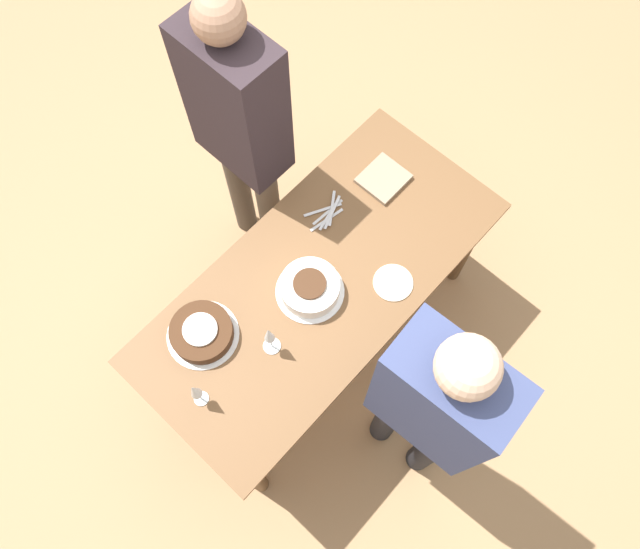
% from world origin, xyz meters
% --- Properties ---
extents(ground_plane, '(12.00, 12.00, 0.00)m').
position_xyz_m(ground_plane, '(0.00, 0.00, 0.00)').
color(ground_plane, '#A87F56').
extents(dining_table, '(1.62, 0.75, 0.77)m').
position_xyz_m(dining_table, '(0.00, 0.00, 0.64)').
color(dining_table, brown).
rests_on(dining_table, ground_plane).
extents(cake_center_white, '(0.28, 0.28, 0.09)m').
position_xyz_m(cake_center_white, '(0.07, 0.01, 0.81)').
color(cake_center_white, white).
rests_on(cake_center_white, dining_table).
extents(cake_front_chocolate, '(0.29, 0.29, 0.08)m').
position_xyz_m(cake_front_chocolate, '(0.49, -0.18, 0.80)').
color(cake_front_chocolate, white).
rests_on(cake_front_chocolate, dining_table).
extents(wine_glass_near, '(0.07, 0.07, 0.21)m').
position_xyz_m(wine_glass_near, '(0.34, 0.05, 0.91)').
color(wine_glass_near, silver).
rests_on(wine_glass_near, dining_table).
extents(wine_glass_far, '(0.06, 0.06, 0.20)m').
position_xyz_m(wine_glass_far, '(0.66, 0.00, 0.90)').
color(wine_glass_far, silver).
rests_on(wine_glass_far, dining_table).
extents(dessert_plate_left, '(0.16, 0.16, 0.01)m').
position_xyz_m(dessert_plate_left, '(-0.19, 0.23, 0.77)').
color(dessert_plate_left, beige).
rests_on(dessert_plate_left, dining_table).
extents(fork_pile, '(0.21, 0.12, 0.02)m').
position_xyz_m(fork_pile, '(-0.25, -0.18, 0.78)').
color(fork_pile, silver).
rests_on(fork_pile, dining_table).
extents(napkin_stack, '(0.19, 0.18, 0.02)m').
position_xyz_m(napkin_stack, '(-0.53, -0.11, 0.78)').
color(napkin_stack, gray).
rests_on(napkin_stack, dining_table).
extents(person_cutting, '(0.22, 0.40, 1.68)m').
position_xyz_m(person_cutting, '(-0.21, -0.63, 1.02)').
color(person_cutting, '#4C4238').
rests_on(person_cutting, ground_plane).
extents(person_watching, '(0.24, 0.41, 1.63)m').
position_xyz_m(person_watching, '(0.15, 0.66, 0.98)').
color(person_watching, '#232328').
rests_on(person_watching, ground_plane).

